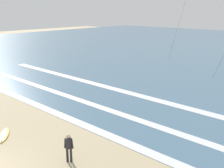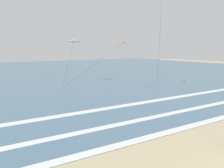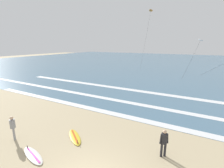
# 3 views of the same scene
# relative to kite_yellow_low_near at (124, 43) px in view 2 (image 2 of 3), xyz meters

# --- Properties ---
(ocean_surface) EXTENTS (140.00, 90.00, 0.01)m
(ocean_surface) POSITION_rel_kite_yellow_low_near_xyz_m (-12.18, 24.17, -6.47)
(ocean_surface) COLOR slate
(ocean_surface) RESTS_ON ground
(wave_foam_shoreline) EXTENTS (39.80, 0.75, 0.01)m
(wave_foam_shoreline) POSITION_rel_kite_yellow_low_near_xyz_m (-11.38, -20.43, -6.46)
(wave_foam_shoreline) COLOR white
(wave_foam_shoreline) RESTS_ON ocean_surface
(wave_foam_mid_break) EXTENTS (59.59, 0.73, 0.01)m
(wave_foam_mid_break) POSITION_rel_kite_yellow_low_near_xyz_m (-12.54, -17.19, -6.46)
(wave_foam_mid_break) COLOR white
(wave_foam_mid_break) RESTS_ON ocean_surface
(wave_foam_outer_break) EXTENTS (45.54, 0.94, 0.01)m
(wave_foam_outer_break) POSITION_rel_kite_yellow_low_near_xyz_m (-12.25, -12.60, -6.46)
(wave_foam_outer_break) COLOR white
(wave_foam_outer_break) RESTS_ON ocean_surface
(kite_yellow_low_near) EXTENTS (9.99, 4.82, 6.74)m
(kite_yellow_low_near) POSITION_rel_kite_yellow_low_near_xyz_m (0.00, 0.00, 0.00)
(kite_yellow_low_near) COLOR yellow
(kite_yellow_low_near) RESTS_ON ground
(kite_white_far_left) EXTENTS (2.59, 3.21, 6.81)m
(kite_white_far_left) POSITION_rel_kite_yellow_low_near_xyz_m (-9.03, -0.86, 0.09)
(kite_white_far_left) COLOR white
(kite_white_far_left) RESTS_ON ground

